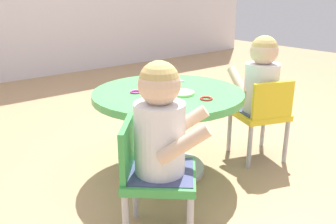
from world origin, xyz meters
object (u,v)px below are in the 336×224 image
at_px(seated_child_left, 161,124).
at_px(craft_scissors, 172,83).
at_px(child_chair_left, 152,174).
at_px(seated_child_right, 261,78).
at_px(craft_table, 168,112).
at_px(rolling_pin, 160,89).
at_px(child_chair_right, 262,114).

xyz_separation_m(seated_child_left, craft_scissors, (0.54, 0.58, -0.03)).
relative_size(child_chair_left, seated_child_right, 1.05).
height_order(seated_child_left, seated_child_right, same).
bearing_deg(craft_scissors, craft_table, -136.22).
relative_size(seated_child_right, rolling_pin, 2.76).
height_order(seated_child_right, craft_scissors, seated_child_right).
height_order(child_chair_left, child_chair_right, same).
xyz_separation_m(child_chair_left, seated_child_right, (1.01, 0.22, 0.23)).
xyz_separation_m(child_chair_left, craft_scissors, (0.57, 0.56, 0.20)).
relative_size(child_chair_left, rolling_pin, 2.90).
bearing_deg(seated_child_right, child_chair_right, -110.62).
relative_size(craft_table, seated_child_left, 1.68).
bearing_deg(craft_table, rolling_pin, -177.24).
bearing_deg(seated_child_right, child_chair_left, -167.84).
bearing_deg(seated_child_left, craft_scissors, 47.12).
relative_size(child_chair_right, rolling_pin, 2.90).
height_order(child_chair_right, craft_scissors, child_chair_right).
height_order(child_chair_right, seated_child_right, seated_child_right).
bearing_deg(craft_table, child_chair_right, -23.88).
bearing_deg(craft_scissors, child_chair_right, -41.59).
relative_size(child_chair_left, craft_scissors, 3.89).
distance_m(craft_table, seated_child_right, 0.63).
bearing_deg(seated_child_right, craft_table, 159.86).
distance_m(seated_child_left, seated_child_right, 1.01).
xyz_separation_m(craft_table, craft_scissors, (0.13, 0.13, 0.13)).
relative_size(craft_table, craft_scissors, 6.24).
bearing_deg(seated_child_left, child_chair_right, 12.09).
bearing_deg(rolling_pin, seated_child_left, -127.46).
bearing_deg(seated_child_left, seated_child_right, 14.00).
distance_m(seated_child_left, craft_scissors, 0.80).
bearing_deg(child_chair_left, seated_child_right, 12.16).
bearing_deg(rolling_pin, seated_child_right, -18.09).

